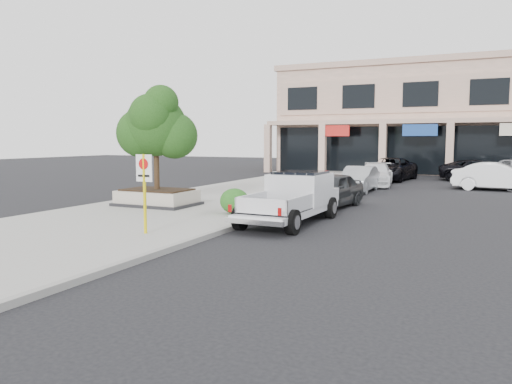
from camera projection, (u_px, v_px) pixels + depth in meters
ground at (270, 237)px, 14.72m from camera, size 120.00×120.00×0.00m
sidewalk at (211, 202)px, 22.44m from camera, size 8.00×52.00×0.15m
curb at (293, 207)px, 20.77m from camera, size 0.20×52.00×0.15m
planter at (157, 197)px, 20.70m from camera, size 3.20×2.20×0.68m
planter_tree at (161, 126)px, 20.47m from camera, size 2.90×2.55×4.00m
no_parking_sign at (144, 183)px, 14.34m from camera, size 0.55×0.09×2.30m
hedge at (235, 201)px, 18.31m from camera, size 1.10×0.99×0.93m
pickup_truck at (289, 198)px, 16.99m from camera, size 2.21×5.61×1.75m
curb_car_a at (329, 190)px, 21.05m from camera, size 2.30×4.53×1.48m
curb_car_b at (359, 179)px, 27.39m from camera, size 1.51×4.27×1.40m
curb_car_c at (375, 175)px, 30.87m from camera, size 2.62×5.11×1.42m
curb_car_d at (390, 169)px, 35.05m from camera, size 3.31×6.02×1.60m
lot_car_a at (489, 178)px, 28.68m from camera, size 4.09×2.22×1.32m
lot_car_b at (497, 177)px, 28.08m from camera, size 4.84×1.84×1.58m
lot_car_d at (479, 170)px, 34.61m from camera, size 5.57×3.05×1.48m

